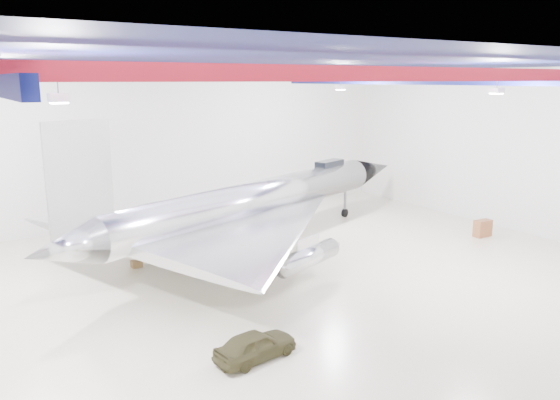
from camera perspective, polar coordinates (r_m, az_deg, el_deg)
floor at (r=28.43m, az=-2.45°, el=-8.58°), size 40.00×40.00×0.00m
wall_back at (r=40.52m, az=-13.24°, el=5.47°), size 40.00×0.00×40.00m
wall_right at (r=40.67m, az=22.77°, el=4.85°), size 0.00×30.00×30.00m
ceiling at (r=26.55m, az=-2.68°, el=14.16°), size 40.00×40.00×0.00m
ceiling_structure at (r=26.54m, az=-2.66°, el=12.70°), size 39.50×29.50×1.08m
jet_aircraft at (r=33.17m, az=-2.38°, el=-0.44°), size 30.30×22.75×8.55m
jeep at (r=21.00m, az=-2.58°, el=-14.91°), size 3.41×1.72×1.11m
desk at (r=38.66m, az=20.41°, el=-2.78°), size 1.24×0.64×1.12m
crate_ply at (r=31.55m, az=-14.76°, el=-6.46°), size 0.60×0.49×0.40m
toolbox_red at (r=33.78m, az=-10.63°, el=-5.08°), size 0.45×0.36×0.30m
engine_drum at (r=30.33m, az=-6.81°, el=-6.92°), size 0.55×0.55×0.37m
tool_chest at (r=35.26m, az=-1.92°, el=-4.06°), size 0.48×0.48×0.36m
oil_barrel at (r=32.38m, az=-13.04°, el=-5.93°), size 0.59×0.54×0.33m
spares_box at (r=36.89m, az=-6.42°, el=-3.37°), size 0.48×0.48×0.38m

